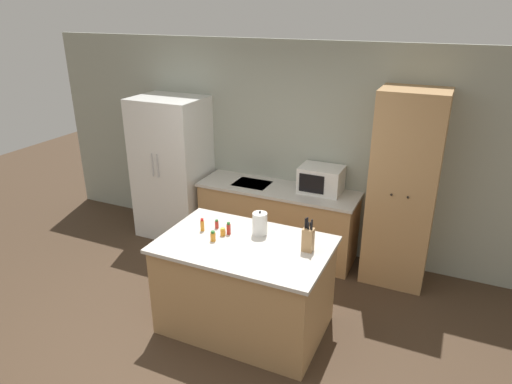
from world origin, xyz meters
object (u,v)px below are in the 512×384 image
(refrigerator, at_px, (173,168))
(kettle, at_px, (260,224))
(knife_block, at_px, (308,239))
(spice_bottle_green_herb, at_px, (202,225))
(spice_bottle_tall_dark, at_px, (213,236))
(pantry_cabinet, at_px, (403,190))
(spice_bottle_amber_oil, at_px, (229,229))
(spice_bottle_pale_salt, at_px, (217,224))
(microwave, at_px, (321,179))
(spice_bottle_short_red, at_px, (223,232))

(refrigerator, height_order, kettle, refrigerator)
(knife_block, relative_size, spice_bottle_green_herb, 2.50)
(knife_block, distance_m, spice_bottle_tall_dark, 0.88)
(pantry_cabinet, xyz_separation_m, spice_bottle_amber_oil, (-1.40, -1.42, -0.11))
(pantry_cabinet, relative_size, kettle, 8.98)
(pantry_cabinet, xyz_separation_m, spice_bottle_pale_salt, (-1.57, -1.35, -0.13))
(spice_bottle_green_herb, bearing_deg, knife_block, 2.87)
(microwave, distance_m, spice_bottle_short_red, 1.62)
(knife_block, bearing_deg, kettle, 167.59)
(refrigerator, xyz_separation_m, microwave, (2.01, 0.15, 0.10))
(refrigerator, bearing_deg, spice_bottle_amber_oil, -40.88)
(refrigerator, bearing_deg, pantry_cabinet, 1.34)
(pantry_cabinet, bearing_deg, spice_bottle_amber_oil, -134.70)
(microwave, height_order, spice_bottle_short_red, microwave)
(spice_bottle_tall_dark, distance_m, spice_bottle_amber_oil, 0.19)
(spice_bottle_green_herb, distance_m, spice_bottle_pale_salt, 0.15)
(refrigerator, distance_m, spice_bottle_amber_oil, 2.06)
(microwave, height_order, spice_bottle_tall_dark, microwave)
(spice_bottle_tall_dark, xyz_separation_m, spice_bottle_pale_salt, (-0.10, 0.25, -0.01))
(spice_bottle_tall_dark, distance_m, spice_bottle_pale_salt, 0.26)
(knife_block, xyz_separation_m, spice_bottle_amber_oil, (-0.79, -0.01, -0.06))
(refrigerator, bearing_deg, spice_bottle_short_red, -42.55)
(spice_bottle_short_red, height_order, spice_bottle_pale_salt, spice_bottle_pale_salt)
(spice_bottle_tall_dark, bearing_deg, spice_bottle_green_herb, 144.67)
(spice_bottle_short_red, xyz_separation_m, spice_bottle_green_herb, (-0.23, 0.01, 0.02))
(knife_block, height_order, spice_bottle_tall_dark, knife_block)
(microwave, relative_size, kettle, 2.05)
(knife_block, relative_size, kettle, 1.32)
(spice_bottle_tall_dark, bearing_deg, microwave, 72.73)
(spice_bottle_pale_salt, bearing_deg, spice_bottle_tall_dark, -68.41)
(pantry_cabinet, xyz_separation_m, spice_bottle_green_herb, (-1.67, -1.46, -0.11))
(refrigerator, height_order, spice_bottle_pale_salt, refrigerator)
(microwave, height_order, spice_bottle_pale_salt, microwave)
(refrigerator, height_order, knife_block, refrigerator)
(spice_bottle_short_red, bearing_deg, pantry_cabinet, 45.53)
(spice_bottle_tall_dark, bearing_deg, refrigerator, 134.23)
(spice_bottle_tall_dark, bearing_deg, kettle, 42.19)
(pantry_cabinet, height_order, spice_bottle_amber_oil, pantry_cabinet)
(refrigerator, bearing_deg, spice_bottle_green_herb, -47.10)
(microwave, distance_m, spice_bottle_green_herb, 1.70)
(spice_bottle_amber_oil, bearing_deg, kettle, 24.75)
(pantry_cabinet, relative_size, knife_block, 6.80)
(microwave, bearing_deg, spice_bottle_amber_oil, -106.87)
(knife_block, distance_m, spice_bottle_short_red, 0.83)
(spice_bottle_amber_oil, distance_m, spice_bottle_pale_salt, 0.18)
(pantry_cabinet, xyz_separation_m, knife_block, (-0.61, -1.41, -0.05))
(spice_bottle_short_red, distance_m, spice_bottle_pale_salt, 0.17)
(spice_bottle_tall_dark, relative_size, spice_bottle_short_red, 1.26)
(microwave, xyz_separation_m, spice_bottle_tall_dark, (-0.52, -1.68, -0.07))
(refrigerator, distance_m, spice_bottle_short_red, 2.06)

